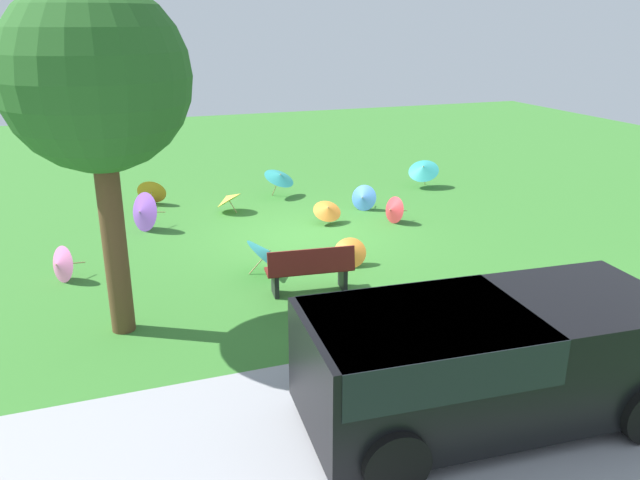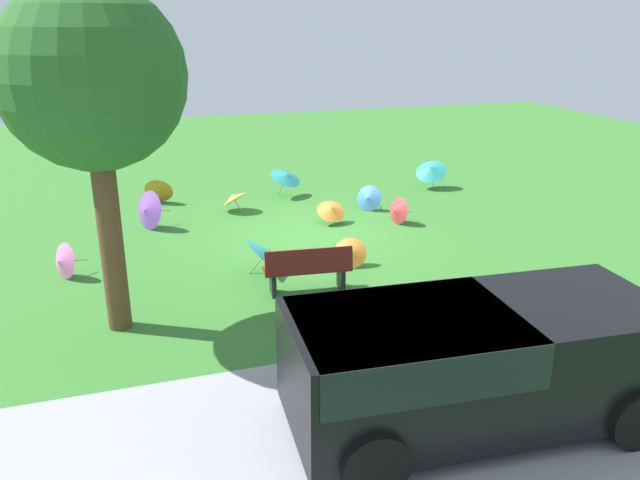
# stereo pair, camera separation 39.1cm
# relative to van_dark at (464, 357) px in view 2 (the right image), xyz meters

# --- Properties ---
(ground) EXTENTS (40.00, 40.00, 0.00)m
(ground) POSITION_rel_van_dark_xyz_m (-0.37, -7.44, -0.91)
(ground) COLOR #387A2D
(road_strip) EXTENTS (40.00, 3.94, 0.01)m
(road_strip) POSITION_rel_van_dark_xyz_m (-0.37, -0.09, -0.91)
(road_strip) COLOR #9E9EA3
(road_strip) RESTS_ON ground
(van_dark) EXTENTS (4.71, 2.37, 1.53)m
(van_dark) POSITION_rel_van_dark_xyz_m (0.00, 0.00, 0.00)
(van_dark) COLOR black
(van_dark) RESTS_ON ground
(park_bench) EXTENTS (1.64, 0.64, 0.90)m
(park_bench) POSITION_rel_van_dark_xyz_m (0.66, -4.36, -0.45)
(park_bench) COLOR maroon
(park_bench) RESTS_ON ground
(shade_tree) EXTENTS (2.74, 2.74, 5.37)m
(shade_tree) POSITION_rel_van_dark_xyz_m (3.99, -4.01, 3.04)
(shade_tree) COLOR brown
(shade_tree) RESTS_ON ground
(parasol_pink_0) EXTENTS (0.77, 0.75, 0.72)m
(parasol_pink_0) POSITION_rel_van_dark_xyz_m (4.99, -6.46, -0.55)
(parasol_pink_0) COLOR tan
(parasol_pink_0) RESTS_ON ground
(parasol_teal_0) EXTENTS (1.24, 1.23, 0.91)m
(parasol_teal_0) POSITION_rel_van_dark_xyz_m (-4.99, -10.50, -0.33)
(parasol_teal_0) COLOR tan
(parasol_teal_0) RESTS_ON ground
(parasol_blue_0) EXTENTS (0.73, 0.73, 0.69)m
(parasol_blue_0) POSITION_rel_van_dark_xyz_m (-2.38, -8.94, -0.57)
(parasol_blue_0) COLOR tan
(parasol_blue_0) RESTS_ON ground
(parasol_purple_0) EXTENTS (0.97, 0.99, 0.95)m
(parasol_purple_0) POSITION_rel_van_dark_xyz_m (3.23, -9.12, -0.44)
(parasol_purple_0) COLOR tan
(parasol_purple_0) RESTS_ON ground
(parasol_orange_0) EXTENTS (0.70, 0.67, 0.62)m
(parasol_orange_0) POSITION_rel_van_dark_xyz_m (-1.09, -8.15, -0.54)
(parasol_orange_0) COLOR tan
(parasol_orange_0) RESTS_ON ground
(parasol_red_0) EXTENTS (0.68, 0.71, 0.68)m
(parasol_red_0) POSITION_rel_van_dark_xyz_m (-2.61, -7.68, -0.57)
(parasol_red_0) COLOR tan
(parasol_red_0) RESTS_ON ground
(parasol_orange_2) EXTENTS (0.89, 0.76, 0.76)m
(parasol_orange_2) POSITION_rel_van_dark_xyz_m (2.77, -11.44, -0.53)
(parasol_orange_2) COLOR tan
(parasol_orange_2) RESTS_ON ground
(parasol_yellow_1) EXTENTS (0.99, 1.00, 0.63)m
(parasol_yellow_1) POSITION_rel_van_dark_xyz_m (1.00, -9.98, -0.54)
(parasol_yellow_1) COLOR tan
(parasol_yellow_1) RESTS_ON ground
(parasol_teal_2) EXTENTS (0.88, 1.01, 0.78)m
(parasol_teal_2) POSITION_rel_van_dark_xyz_m (1.14, -5.58, -0.50)
(parasol_teal_2) COLOR tan
(parasol_teal_2) RESTS_ON ground
(parasol_teal_3) EXTENTS (1.18, 1.17, 0.85)m
(parasol_teal_3) POSITION_rel_van_dark_xyz_m (-0.69, -10.94, -0.32)
(parasol_teal_3) COLOR tan
(parasol_teal_3) RESTS_ON ground
(parasol_orange_3) EXTENTS (0.83, 0.77, 0.61)m
(parasol_orange_3) POSITION_rel_van_dark_xyz_m (-0.53, -5.37, -0.61)
(parasol_orange_3) COLOR tan
(parasol_orange_3) RESTS_ON ground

